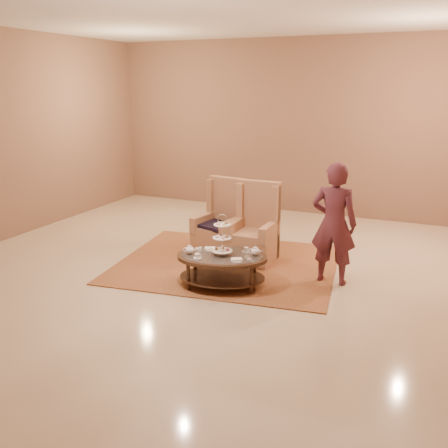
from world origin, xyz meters
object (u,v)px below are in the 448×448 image
at_px(person, 334,224).
at_px(armchair_right, 255,235).
at_px(tea_table, 222,261).
at_px(armchair_left, 221,229).

bearing_deg(person, armchair_right, -19.73).
distance_m(armchair_right, person, 1.39).
height_order(tea_table, armchair_right, armchair_right).
bearing_deg(armchair_right, tea_table, -90.51).
bearing_deg(tea_table, armchair_left, 99.25).
height_order(armchair_right, person, person).
relative_size(armchair_left, armchair_right, 1.00).
relative_size(armchair_left, person, 0.73).
bearing_deg(armchair_left, armchair_right, 1.79).
relative_size(tea_table, person, 0.83).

